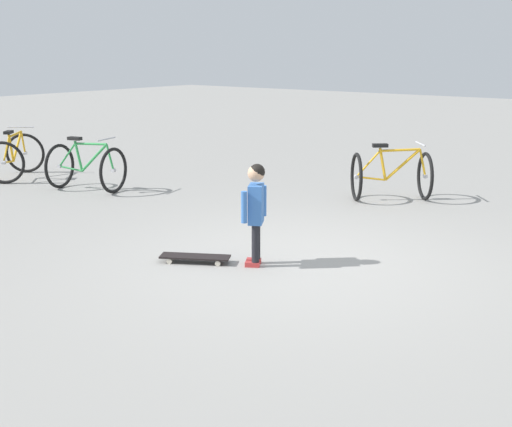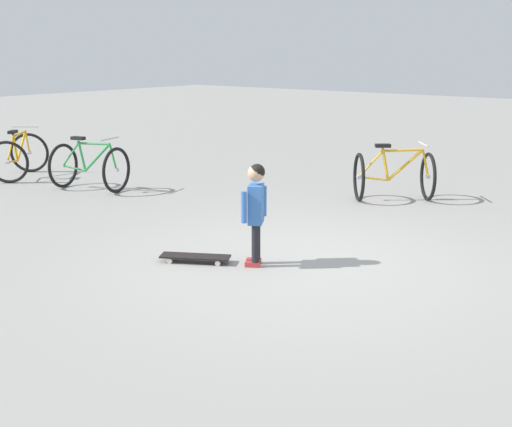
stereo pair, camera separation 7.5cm
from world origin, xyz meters
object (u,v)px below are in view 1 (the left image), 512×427
at_px(bicycle_near, 86,167).
at_px(bicycle_far, 15,156).
at_px(skateboard, 195,257).
at_px(child_person, 256,203).
at_px(bicycle_mid, 391,175).

bearing_deg(bicycle_near, bicycle_far, -177.36).
relative_size(skateboard, bicycle_near, 0.60).
height_order(child_person, bicycle_near, child_person).
xyz_separation_m(child_person, bicycle_far, (-6.18, 1.22, -0.28)).
bearing_deg(bicycle_mid, child_person, -85.85).
xyz_separation_m(child_person, bicycle_near, (-4.36, 1.30, -0.28)).
height_order(bicycle_mid, bicycle_far, same).
xyz_separation_m(bicycle_near, bicycle_mid, (4.10, 2.29, -0.00)).
xyz_separation_m(skateboard, bicycle_far, (-5.63, 1.54, 0.32)).
distance_m(child_person, bicycle_near, 4.56).
relative_size(child_person, bicycle_far, 0.83).
relative_size(skateboard, bicycle_mid, 0.57).
relative_size(child_person, bicycle_near, 0.87).
distance_m(child_person, bicycle_far, 6.31).
bearing_deg(skateboard, child_person, 30.47).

